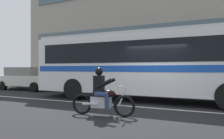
# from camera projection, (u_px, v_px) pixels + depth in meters

# --- Properties ---
(ground_plane) EXTENTS (60.00, 60.00, 0.00)m
(ground_plane) POSITION_uv_depth(u_px,v_px,m) (155.00, 105.00, 8.34)
(ground_plane) COLOR black
(sidewalk_curb) EXTENTS (28.00, 3.80, 0.15)m
(sidewalk_curb) POSITION_uv_depth(u_px,v_px,m) (171.00, 91.00, 13.02)
(sidewalk_curb) COLOR #A39E93
(sidewalk_curb) RESTS_ON ground_plane
(lane_center_stripe) EXTENTS (26.60, 0.14, 0.01)m
(lane_center_stripe) POSITION_uv_depth(u_px,v_px,m) (152.00, 108.00, 7.79)
(lane_center_stripe) COLOR silver
(lane_center_stripe) RESTS_ON ground_plane
(office_building_facade) EXTENTS (28.00, 0.89, 12.16)m
(office_building_facade) POSITION_uv_depth(u_px,v_px,m) (175.00, 8.00, 15.10)
(office_building_facade) COLOR gray
(office_building_facade) RESTS_ON ground_plane
(transit_bus) EXTENTS (11.53, 2.64, 3.22)m
(transit_bus) POSITION_uv_depth(u_px,v_px,m) (150.00, 61.00, 9.61)
(transit_bus) COLOR white
(transit_bus) RESTS_ON ground_plane
(motorcycle_with_rider) EXTENTS (2.13, 0.68, 1.56)m
(motorcycle_with_rider) POSITION_uv_depth(u_px,v_px,m) (102.00, 96.00, 6.51)
(motorcycle_with_rider) COLOR black
(motorcycle_with_rider) RESTS_ON ground_plane
(parked_sedan_curbside) EXTENTS (4.81, 1.98, 1.64)m
(parked_sedan_curbside) POSITION_uv_depth(u_px,v_px,m) (27.00, 78.00, 14.64)
(parked_sedan_curbside) COLOR silver
(parked_sedan_curbside) RESTS_ON ground_plane
(fire_hydrant) EXTENTS (0.22, 0.30, 0.75)m
(fire_hydrant) POSITION_uv_depth(u_px,v_px,m) (94.00, 83.00, 13.98)
(fire_hydrant) COLOR #4C8C3F
(fire_hydrant) RESTS_ON sidewalk_curb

